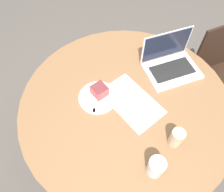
{
  "coord_description": "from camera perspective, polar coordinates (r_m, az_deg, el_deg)",
  "views": [
    {
      "loc": [
        -0.42,
        0.52,
        1.83
      ],
      "look_at": [
        0.07,
        0.05,
        0.81
      ],
      "focal_mm": 35.0,
      "sensor_mm": 36.0,
      "label": 1
    }
  ],
  "objects": [
    {
      "name": "laptop",
      "position": [
        1.43,
        15.02,
        8.01
      ],
      "size": [
        0.35,
        0.4,
        0.22
      ],
      "rotation": [
        0.0,
        0.0,
        7.44
      ],
      "color": "silver",
      "rests_on": "dining_table"
    },
    {
      "name": "ground_plane",
      "position": [
        1.95,
        2.46,
        -13.43
      ],
      "size": [
        12.0,
        12.0,
        0.0
      ],
      "primitive_type": "plane",
      "color": "#4C4742"
    },
    {
      "name": "dining_table",
      "position": [
        1.38,
        3.41,
        -4.45
      ],
      "size": [
        1.23,
        1.23,
        0.77
      ],
      "color": "brown",
      "rests_on": "ground_plane"
    },
    {
      "name": "chair",
      "position": [
        1.93,
        26.02,
        4.32
      ],
      "size": [
        0.54,
        0.54,
        0.89
      ],
      "rotation": [
        0.0,
        0.0,
        7.49
      ],
      "color": "black",
      "rests_on": "ground_plane"
    },
    {
      "name": "cake_slice",
      "position": [
        1.25,
        -3.29,
        1.45
      ],
      "size": [
        0.09,
        0.09,
        0.07
      ],
      "rotation": [
        0.0,
        0.0,
        1.47
      ],
      "color": "#B74C51",
      "rests_on": "plate"
    },
    {
      "name": "water_glass",
      "position": [
        1.07,
        11.4,
        -17.7
      ],
      "size": [
        0.08,
        0.08,
        0.11
      ],
      "color": "silver",
      "rests_on": "dining_table"
    },
    {
      "name": "coffee_glass",
      "position": [
        1.14,
        16.35,
        -10.55
      ],
      "size": [
        0.07,
        0.07,
        0.11
      ],
      "color": "#C6AD89",
      "rests_on": "dining_table"
    },
    {
      "name": "paper_document",
      "position": [
        1.26,
        5.13,
        -1.49
      ],
      "size": [
        0.37,
        0.25,
        0.0
      ],
      "rotation": [
        0.0,
        0.0,
        -0.08
      ],
      "color": "white",
      "rests_on": "dining_table"
    },
    {
      "name": "fork",
      "position": [
        1.24,
        -4.33,
        -1.68
      ],
      "size": [
        0.12,
        0.14,
        0.0
      ],
      "rotation": [
        0.0,
        0.0,
        8.55
      ],
      "color": "silver",
      "rests_on": "plate"
    },
    {
      "name": "plate",
      "position": [
        1.27,
        -3.69,
        -0.36
      ],
      "size": [
        0.23,
        0.23,
        0.01
      ],
      "color": "silver",
      "rests_on": "dining_table"
    }
  ]
}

